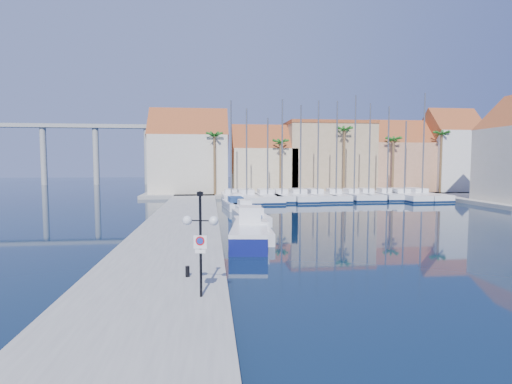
# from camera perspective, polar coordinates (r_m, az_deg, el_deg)

# --- Properties ---
(ground) EXTENTS (260.00, 260.00, 0.00)m
(ground) POSITION_cam_1_polar(r_m,az_deg,el_deg) (20.02, 13.34, -11.19)
(ground) COLOR black
(ground) RESTS_ON ground
(quay_west) EXTENTS (6.00, 77.00, 0.50)m
(quay_west) POSITION_cam_1_polar(r_m,az_deg,el_deg) (32.12, -10.70, -4.86)
(quay_west) COLOR gray
(quay_west) RESTS_ON ground
(shore_north) EXTENTS (54.00, 16.00, 0.50)m
(shore_north) POSITION_cam_1_polar(r_m,az_deg,el_deg) (68.38, 7.58, -0.03)
(shore_north) COLOR gray
(shore_north) RESTS_ON ground
(lamp_post) EXTENTS (1.27, 0.52, 3.78)m
(lamp_post) POSITION_cam_1_polar(r_m,az_deg,el_deg) (14.26, -7.95, -5.10)
(lamp_post) COLOR black
(lamp_post) RESTS_ON quay_west
(bollard) EXTENTS (0.18, 0.18, 0.45)m
(bollard) POSITION_cam_1_polar(r_m,az_deg,el_deg) (17.28, -9.76, -11.12)
(bollard) COLOR black
(bollard) RESTS_ON quay_west
(fishing_boat) EXTENTS (3.07, 6.92, 2.34)m
(fishing_boat) POSITION_cam_1_polar(r_m,az_deg,el_deg) (25.97, -0.85, -5.76)
(fishing_boat) COLOR navy
(fishing_boat) RESTS_ON ground
(motorboat_west_0) EXTENTS (1.78, 5.08, 1.40)m
(motorboat_west_0) POSITION_cam_1_polar(r_m,az_deg,el_deg) (27.42, 0.45, -5.80)
(motorboat_west_0) COLOR white
(motorboat_west_0) RESTS_ON ground
(motorboat_west_1) EXTENTS (2.22, 6.21, 1.40)m
(motorboat_west_1) POSITION_cam_1_polar(r_m,az_deg,el_deg) (30.86, -0.85, -4.68)
(motorboat_west_1) COLOR white
(motorboat_west_1) RESTS_ON ground
(motorboat_west_2) EXTENTS (2.95, 7.24, 1.40)m
(motorboat_west_2) POSITION_cam_1_polar(r_m,az_deg,el_deg) (35.63, -0.78, -3.48)
(motorboat_west_2) COLOR white
(motorboat_west_2) RESTS_ON ground
(motorboat_west_3) EXTENTS (2.20, 5.69, 1.40)m
(motorboat_west_3) POSITION_cam_1_polar(r_m,az_deg,el_deg) (42.40, -1.75, -2.24)
(motorboat_west_3) COLOR white
(motorboat_west_3) RESTS_ON ground
(motorboat_west_4) EXTENTS (2.78, 6.86, 1.40)m
(motorboat_west_4) POSITION_cam_1_polar(r_m,az_deg,el_deg) (46.15, -3.05, -1.72)
(motorboat_west_4) COLOR white
(motorboat_west_4) RESTS_ON ground
(motorboat_west_5) EXTENTS (2.47, 6.05, 1.40)m
(motorboat_west_5) POSITION_cam_1_polar(r_m,az_deg,el_deg) (51.49, -2.88, -1.10)
(motorboat_west_5) COLOR white
(motorboat_west_5) RESTS_ON ground
(sailboat_0) EXTENTS (2.50, 9.10, 13.61)m
(sailboat_0) POSITION_cam_1_polar(r_m,az_deg,el_deg) (55.00, -3.58, -0.65)
(sailboat_0) COLOR white
(sailboat_0) RESTS_ON ground
(sailboat_1) EXTENTS (3.14, 11.80, 12.45)m
(sailboat_1) POSITION_cam_1_polar(r_m,az_deg,el_deg) (54.41, -1.40, -0.75)
(sailboat_1) COLOR white
(sailboat_1) RESTS_ON ground
(sailboat_2) EXTENTS (3.20, 11.48, 11.25)m
(sailboat_2) POSITION_cam_1_polar(r_m,az_deg,el_deg) (54.80, 1.56, -0.73)
(sailboat_2) COLOR white
(sailboat_2) RESTS_ON ground
(sailboat_3) EXTENTS (2.80, 9.48, 13.82)m
(sailboat_3) POSITION_cam_1_polar(r_m,az_deg,el_deg) (55.47, 3.64, -0.61)
(sailboat_3) COLOR white
(sailboat_3) RESTS_ON ground
(sailboat_4) EXTENTS (2.93, 10.87, 13.09)m
(sailboat_4) POSITION_cam_1_polar(r_m,az_deg,el_deg) (55.93, 6.20, -0.62)
(sailboat_4) COLOR white
(sailboat_4) RESTS_ON ground
(sailboat_5) EXTENTS (3.31, 10.23, 13.73)m
(sailboat_5) POSITION_cam_1_polar(r_m,az_deg,el_deg) (56.50, 8.60, -0.58)
(sailboat_5) COLOR white
(sailboat_5) RESTS_ON ground
(sailboat_6) EXTENTS (3.33, 9.75, 13.69)m
(sailboat_6) POSITION_cam_1_polar(r_m,az_deg,el_deg) (57.10, 11.24, -0.55)
(sailboat_6) COLOR white
(sailboat_6) RESTS_ON ground
(sailboat_7) EXTENTS (2.38, 8.51, 14.53)m
(sailboat_7) POSITION_cam_1_polar(r_m,az_deg,el_deg) (57.98, 13.66, -0.48)
(sailboat_7) COLOR white
(sailboat_7) RESTS_ON ground
(sailboat_8) EXTENTS (3.08, 9.19, 13.51)m
(sailboat_8) POSITION_cam_1_polar(r_m,az_deg,el_deg) (59.02, 15.64, -0.47)
(sailboat_8) COLOR white
(sailboat_8) RESTS_ON ground
(sailboat_9) EXTENTS (2.82, 8.32, 13.16)m
(sailboat_9) POSITION_cam_1_polar(r_m,az_deg,el_deg) (60.20, 18.06, -0.41)
(sailboat_9) COLOR white
(sailboat_9) RESTS_ON ground
(sailboat_10) EXTENTS (3.24, 11.00, 11.02)m
(sailboat_10) POSITION_cam_1_polar(r_m,az_deg,el_deg) (60.27, 20.13, -0.53)
(sailboat_10) COLOR white
(sailboat_10) RESTS_ON ground
(sailboat_11) EXTENTS (3.73, 11.56, 14.96)m
(sailboat_11) POSITION_cam_1_polar(r_m,az_deg,el_deg) (61.91, 22.30, -0.44)
(sailboat_11) COLOR white
(sailboat_11) RESTS_ON ground
(building_0) EXTENTS (12.30, 9.00, 13.50)m
(building_0) POSITION_cam_1_polar(r_m,az_deg,el_deg) (65.23, -9.52, 5.26)
(building_0) COLOR beige
(building_0) RESTS_ON shore_north
(building_1) EXTENTS (10.30, 8.00, 11.00)m
(building_1) POSITION_cam_1_polar(r_m,az_deg,el_deg) (65.70, 1.03, 4.24)
(building_1) COLOR #CAB48E
(building_1) RESTS_ON shore_north
(building_2) EXTENTS (14.20, 10.20, 11.50)m
(building_2) POSITION_cam_1_polar(r_m,az_deg,el_deg) (68.99, 10.05, 4.97)
(building_2) COLOR tan
(building_2) RESTS_ON shore_north
(building_3) EXTENTS (10.30, 8.00, 12.00)m
(building_3) POSITION_cam_1_polar(r_m,az_deg,el_deg) (72.41, 19.44, 4.44)
(building_3) COLOR tan
(building_3) RESTS_ON shore_north
(building_4) EXTENTS (8.30, 8.00, 14.00)m
(building_4) POSITION_cam_1_polar(r_m,az_deg,el_deg) (75.94, 25.94, 5.07)
(building_4) COLOR silver
(building_4) RESTS_ON shore_north
(palm_0) EXTENTS (2.60, 2.60, 10.15)m
(palm_0) POSITION_cam_1_polar(r_m,az_deg,el_deg) (60.26, -5.96, 7.81)
(palm_0) COLOR brown
(palm_0) RESTS_ON shore_north
(palm_1) EXTENTS (2.60, 2.60, 9.15)m
(palm_1) POSITION_cam_1_polar(r_m,az_deg,el_deg) (61.13, 3.53, 6.89)
(palm_1) COLOR brown
(palm_1) RESTS_ON shore_north
(palm_2) EXTENTS (2.60, 2.60, 11.15)m
(palm_2) POSITION_cam_1_polar(r_m,az_deg,el_deg) (63.75, 12.52, 8.38)
(palm_2) COLOR brown
(palm_2) RESTS_ON shore_north
(palm_3) EXTENTS (2.60, 2.60, 9.65)m
(palm_3) POSITION_cam_1_polar(r_m,az_deg,el_deg) (66.68, 19.06, 6.85)
(palm_3) COLOR brown
(palm_3) RESTS_ON shore_north
(palm_4) EXTENTS (2.60, 2.60, 10.65)m
(palm_4) POSITION_cam_1_polar(r_m,az_deg,el_deg) (70.54, 25.00, 7.30)
(palm_4) COLOR brown
(palm_4) RESTS_ON shore_north
(viaduct) EXTENTS (48.00, 2.20, 14.45)m
(viaduct) POSITION_cam_1_polar(r_m,az_deg,el_deg) (105.37, -24.61, 6.54)
(viaduct) COLOR #9E9E99
(viaduct) RESTS_ON ground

